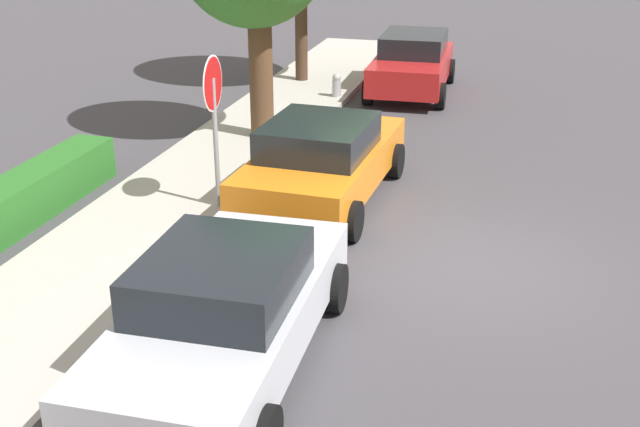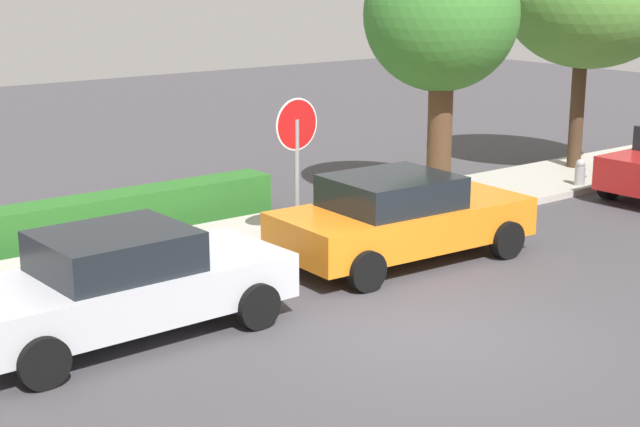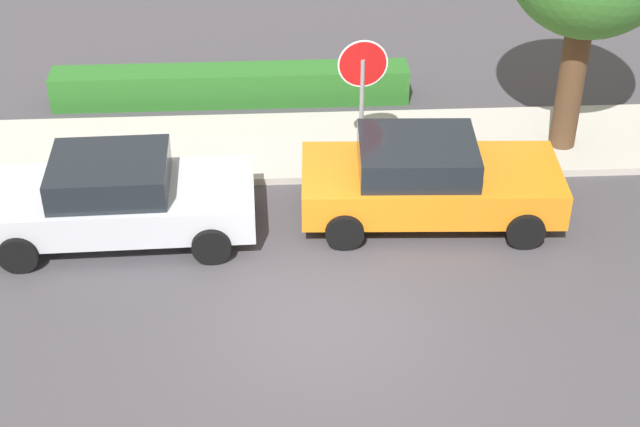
{
  "view_description": "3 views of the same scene",
  "coord_description": "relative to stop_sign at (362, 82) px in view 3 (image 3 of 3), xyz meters",
  "views": [
    {
      "loc": [
        -10.56,
        -0.68,
        5.15
      ],
      "look_at": [
        -0.73,
        2.0,
        0.88
      ],
      "focal_mm": 45.0,
      "sensor_mm": 36.0,
      "label": 1
    },
    {
      "loc": [
        -8.74,
        -8.89,
        4.81
      ],
      "look_at": [
        -0.42,
        1.85,
        1.33
      ],
      "focal_mm": 55.0,
      "sensor_mm": 36.0,
      "label": 2
    },
    {
      "loc": [
        -0.68,
        -11.31,
        9.57
      ],
      "look_at": [
        -0.03,
        1.15,
        1.12
      ],
      "focal_mm": 55.0,
      "sensor_mm": 36.0,
      "label": 3
    }
  ],
  "objects": [
    {
      "name": "stop_sign",
      "position": [
        0.0,
        0.0,
        0.0
      ],
      "size": [
        0.89,
        0.08,
        2.64
      ],
      "color": "gray",
      "rests_on": "ground_plane"
    },
    {
      "name": "parked_car_orange",
      "position": [
        1.0,
        -1.5,
        -1.1
      ],
      "size": [
        4.46,
        2.25,
        1.47
      ],
      "color": "orange",
      "rests_on": "ground_plane"
    },
    {
      "name": "sidewalk_curb",
      "position": [
        -0.88,
        0.86,
        -1.77
      ],
      "size": [
        32.0,
        2.5,
        0.14
      ],
      "primitive_type": "cube",
      "color": "#B2ADA3",
      "rests_on": "ground_plane"
    },
    {
      "name": "parked_car_silver",
      "position": [
        -4.21,
        -1.79,
        -1.12
      ],
      "size": [
        4.54,
        2.13,
        1.45
      ],
      "color": "silver",
      "rests_on": "ground_plane"
    },
    {
      "name": "ground_plane",
      "position": [
        -0.88,
        -4.17,
        -1.84
      ],
      "size": [
        60.0,
        60.0,
        0.0
      ],
      "primitive_type": "plane",
      "color": "#423F44"
    },
    {
      "name": "front_yard_hedge",
      "position": [
        -2.45,
        2.94,
        -1.47
      ],
      "size": [
        7.38,
        0.75,
        0.74
      ],
      "color": "#286623",
      "rests_on": "ground_plane"
    }
  ]
}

